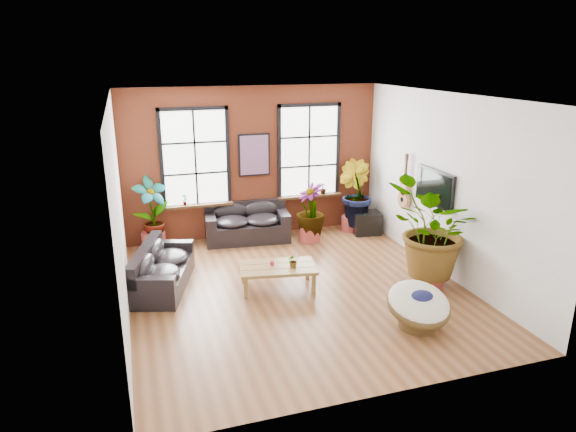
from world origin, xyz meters
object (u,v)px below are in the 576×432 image
(sofa_back, at_px, (247,223))
(coffee_table, at_px, (278,269))
(sofa_left, at_px, (160,269))
(papasan_chair, at_px, (419,305))

(sofa_back, xyz_separation_m, coffee_table, (-0.06, -2.77, -0.00))
(sofa_left, xyz_separation_m, papasan_chair, (3.78, -2.76, 0.04))
(papasan_chair, bearing_deg, sofa_left, 142.28)
(papasan_chair, bearing_deg, sofa_back, 107.33)
(sofa_back, relative_size, sofa_left, 0.94)
(sofa_left, relative_size, coffee_table, 1.42)
(coffee_table, bearing_deg, sofa_left, 170.45)
(sofa_back, relative_size, coffee_table, 1.33)
(coffee_table, bearing_deg, sofa_back, 98.16)
(sofa_left, bearing_deg, papasan_chair, -109.03)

